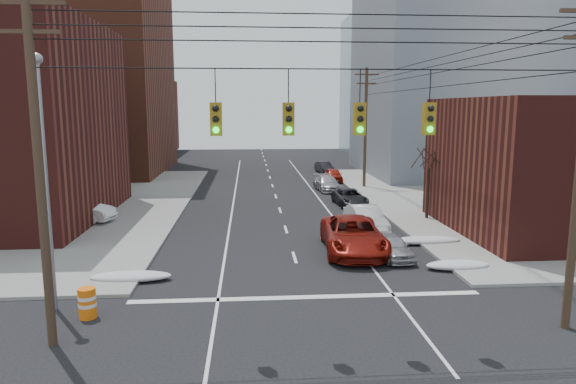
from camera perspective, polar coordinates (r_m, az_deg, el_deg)
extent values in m
plane|color=black|center=(14.96, 5.07, -20.52)|extent=(160.00, 160.00, 0.00)
cube|color=brown|center=(65.01, -24.83, 15.22)|extent=(24.00, 20.00, 30.00)
cube|color=#4F1B17|center=(90.00, -19.88, 7.91)|extent=(22.00, 18.00, 12.00)
cube|color=gray|center=(61.94, 19.22, 13.55)|extent=(22.00, 20.00, 25.00)
cube|color=gray|center=(86.91, 13.47, 11.48)|extent=(20.00, 18.00, 22.00)
cylinder|color=#473323|center=(17.10, -25.89, 1.89)|extent=(0.28, 0.28, 11.00)
cube|color=#473323|center=(17.24, -27.12, 18.24)|extent=(2.20, 0.12, 0.12)
cube|color=#473323|center=(17.13, -26.91, 15.61)|extent=(1.80, 0.12, 0.12)
cylinder|color=#473323|center=(48.04, 8.60, 6.95)|extent=(0.28, 0.28, 11.00)
cube|color=#473323|center=(48.09, 8.74, 12.80)|extent=(2.20, 0.12, 0.12)
cube|color=#473323|center=(48.05, 8.72, 11.84)|extent=(1.80, 0.12, 0.12)
cylinder|color=black|center=(15.98, 3.73, 13.49)|extent=(17.00, 0.04, 0.04)
cylinder|color=black|center=(15.83, -8.08, 11.64)|extent=(0.03, 0.03, 1.00)
cube|color=olive|center=(15.82, -8.00, 8.02)|extent=(0.35, 0.30, 1.00)
sphere|color=black|center=(15.65, -8.06, 9.18)|extent=(0.20, 0.20, 0.20)
sphere|color=black|center=(15.65, -8.04, 8.01)|extent=(0.20, 0.20, 0.20)
sphere|color=#0CE526|center=(15.66, -8.01, 6.84)|extent=(0.20, 0.20, 0.20)
cylinder|color=black|center=(15.85, 0.05, 11.73)|extent=(0.03, 0.03, 1.00)
cube|color=olive|center=(15.84, 0.05, 8.12)|extent=(0.35, 0.30, 1.00)
sphere|color=black|center=(15.66, 0.10, 9.27)|extent=(0.20, 0.20, 0.20)
sphere|color=black|center=(15.67, 0.10, 8.10)|extent=(0.20, 0.20, 0.20)
sphere|color=#0CE526|center=(15.68, 0.10, 6.93)|extent=(0.20, 0.20, 0.20)
cylinder|color=black|center=(16.17, 8.01, 11.60)|extent=(0.03, 0.03, 1.00)
cube|color=olive|center=(16.16, 7.93, 8.05)|extent=(0.35, 0.30, 1.00)
sphere|color=black|center=(15.99, 8.09, 9.18)|extent=(0.20, 0.20, 0.20)
sphere|color=black|center=(15.99, 8.06, 8.04)|extent=(0.20, 0.20, 0.20)
sphere|color=#0CE526|center=(16.00, 8.03, 6.89)|extent=(0.20, 0.20, 0.20)
cylinder|color=black|center=(16.77, 15.52, 11.27)|extent=(0.03, 0.03, 1.00)
cube|color=olive|center=(16.76, 15.37, 7.85)|extent=(0.35, 0.30, 1.00)
sphere|color=black|center=(16.60, 15.62, 8.94)|extent=(0.20, 0.20, 0.20)
sphere|color=black|center=(16.60, 15.57, 7.83)|extent=(0.20, 0.20, 0.20)
sphere|color=#0CE526|center=(16.61, 15.52, 6.73)|extent=(0.20, 0.20, 0.20)
cylinder|color=gray|center=(20.36, -25.26, 0.15)|extent=(0.18, 0.18, 9.00)
sphere|color=gray|center=(20.22, -26.19, 13.13)|extent=(0.44, 0.44, 0.44)
cylinder|color=black|center=(35.31, 15.25, -0.24)|extent=(0.20, 0.20, 3.50)
cylinder|color=black|center=(35.26, 15.94, 3.53)|extent=(0.27, 0.82, 1.19)
cylinder|color=black|center=(35.62, 15.45, 3.74)|extent=(1.17, 0.54, 1.38)
cylinder|color=black|center=(35.56, 14.37, 3.84)|extent=(1.44, 1.00, 1.48)
cylinder|color=black|center=(34.94, 14.77, 3.53)|extent=(0.17, 0.84, 1.19)
cylinder|color=black|center=(34.46, 14.95, 3.59)|extent=(0.82, 0.99, 1.40)
cylinder|color=black|center=(34.23, 16.00, 3.56)|extent=(1.74, 0.21, 1.43)
cylinder|color=black|center=(34.92, 16.05, 3.47)|extent=(0.48, 0.73, 1.20)
ellipsoid|color=silver|center=(23.54, -17.07, -8.96)|extent=(3.50, 1.08, 0.42)
ellipsoid|color=silver|center=(25.33, 18.33, -7.72)|extent=(3.00, 1.08, 0.42)
ellipsoid|color=silver|center=(29.37, 14.97, -5.21)|extent=(4.00, 1.08, 0.42)
imported|color=maroon|center=(26.89, 7.27, -4.79)|extent=(3.35, 6.64, 1.80)
imported|color=#AAAAAF|center=(26.19, 11.40, -5.94)|extent=(1.87, 3.75, 1.23)
imported|color=silver|center=(31.49, 8.63, -2.98)|extent=(1.97, 4.76, 1.53)
imported|color=black|center=(39.63, 6.89, -0.60)|extent=(2.37, 4.63, 1.25)
imported|color=#A3A2A7|center=(46.47, 4.37, 0.96)|extent=(2.26, 4.74, 1.33)
imported|color=maroon|center=(52.35, 5.07, 1.90)|extent=(1.66, 3.92, 1.32)
imported|color=black|center=(59.30, 4.03, 2.77)|extent=(1.85, 4.03, 1.28)
imported|color=white|center=(35.75, -22.20, -1.86)|extent=(4.87, 2.76, 1.52)
imported|color=#9F9EA3|center=(44.60, -20.77, 0.22)|extent=(5.27, 3.75, 1.33)
imported|color=black|center=(36.21, -28.68, -2.36)|extent=(4.68, 2.34, 1.31)
imported|color=#B1B1B6|center=(43.17, -24.00, -0.24)|extent=(4.23, 2.16, 1.38)
cylinder|color=orange|center=(20.04, -21.41, -11.43)|extent=(0.67, 0.67, 1.10)
cylinder|color=white|center=(19.96, -21.45, -10.83)|extent=(0.68, 0.68, 0.13)
cylinder|color=white|center=(20.06, -21.40, -11.57)|extent=(0.68, 0.68, 0.13)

